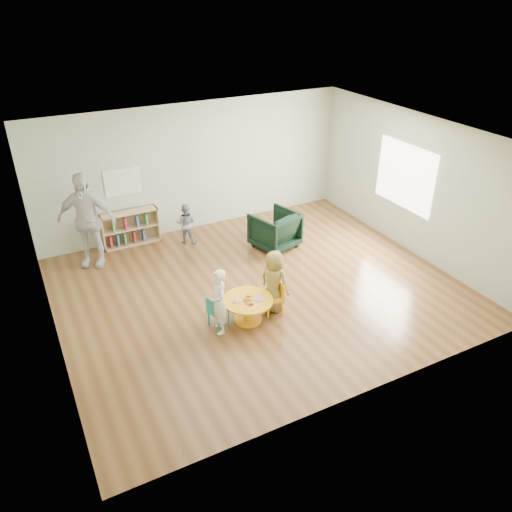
# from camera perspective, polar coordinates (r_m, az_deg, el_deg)

# --- Properties ---
(room) EXTENTS (7.10, 7.00, 2.80)m
(room) POSITION_cam_1_polar(r_m,az_deg,el_deg) (8.33, 0.45, 7.28)
(room) COLOR brown
(room) RESTS_ON ground
(activity_table) EXTENTS (0.83, 0.83, 0.46)m
(activity_table) POSITION_cam_1_polar(r_m,az_deg,el_deg) (8.24, -0.93, -5.72)
(activity_table) COLOR #F9AE15
(activity_table) RESTS_ON ground
(kid_chair_left) EXTENTS (0.37, 0.37, 0.54)m
(kid_chair_left) POSITION_cam_1_polar(r_m,az_deg,el_deg) (8.14, -4.53, -6.29)
(kid_chair_left) COLOR teal
(kid_chair_left) RESTS_ON ground
(kid_chair_right) EXTENTS (0.37, 0.37, 0.58)m
(kid_chair_right) POSITION_cam_1_polar(r_m,az_deg,el_deg) (8.43, 2.28, -4.64)
(kid_chair_right) COLOR #F9AE15
(kid_chair_right) RESTS_ON ground
(bookshelf) EXTENTS (1.20, 0.30, 0.75)m
(bookshelf) POSITION_cam_1_polar(r_m,az_deg,el_deg) (10.93, -14.26, 3.14)
(bookshelf) COLOR tan
(bookshelf) RESTS_ON ground
(alphabet_poster) EXTENTS (0.74, 0.01, 0.54)m
(alphabet_poster) POSITION_cam_1_polar(r_m,az_deg,el_deg) (10.67, -15.01, 8.16)
(alphabet_poster) COLOR white
(alphabet_poster) RESTS_ON ground
(armchair) EXTENTS (1.05, 1.06, 0.79)m
(armchair) POSITION_cam_1_polar(r_m,az_deg,el_deg) (10.45, 2.17, 3.00)
(armchair) COLOR black
(armchair) RESTS_ON ground
(child_left) EXTENTS (0.32, 0.44, 1.12)m
(child_left) POSITION_cam_1_polar(r_m,az_deg,el_deg) (7.88, -4.24, -5.23)
(child_left) COLOR white
(child_left) RESTS_ON ground
(child_right) EXTENTS (0.54, 0.64, 1.12)m
(child_right) POSITION_cam_1_polar(r_m,az_deg,el_deg) (8.36, 2.07, -2.91)
(child_right) COLOR gold
(child_right) RESTS_ON ground
(toddler) EXTENTS (0.55, 0.53, 0.89)m
(toddler) POSITION_cam_1_polar(r_m,az_deg,el_deg) (10.71, -8.00, 3.71)
(toddler) COLOR #1A2441
(toddler) RESTS_ON ground
(adult_caretaker) EXTENTS (1.21, 0.95, 1.91)m
(adult_caretaker) POSITION_cam_1_polar(r_m,az_deg,el_deg) (10.09, -18.81, 3.90)
(adult_caretaker) COLOR silver
(adult_caretaker) RESTS_ON ground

